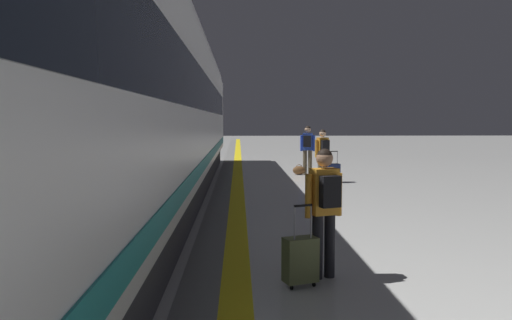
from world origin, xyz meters
The scene contains 9 objects.
safety_line_strip centered at (-0.97, 10.00, 0.00)m, with size 0.36×80.00×0.01m, color yellow.
tactile_edge_band centered at (-1.31, 10.00, 0.00)m, with size 0.64×80.00×0.01m, color slate.
high_speed_train centered at (-3.10, 8.05, 2.51)m, with size 2.94×35.14×4.97m.
passenger_near centered at (0.09, 7.49, 0.93)m, with size 0.47×0.37×1.57m.
suitcase_near centered at (-0.23, 7.20, 0.32)m, with size 0.43×0.34×0.96m.
passenger_mid centered at (1.63, 16.64, 0.96)m, with size 0.47×0.39×1.62m.
suitcase_mid centered at (1.94, 16.55, 0.32)m, with size 0.42×0.31×0.97m.
passenger_far centered at (1.49, 18.95, 1.01)m, with size 0.52×0.38×1.69m.
duffel_bag_far centered at (1.17, 18.77, 0.15)m, with size 0.44×0.26×0.36m.
Camera 1 is at (-0.94, 1.64, 1.92)m, focal length 34.84 mm.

